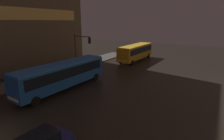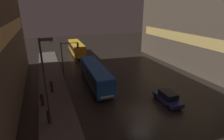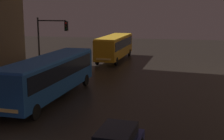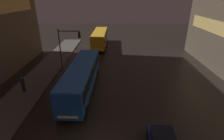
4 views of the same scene
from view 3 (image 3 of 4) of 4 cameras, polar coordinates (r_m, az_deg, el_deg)
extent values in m
cube|color=#194793|center=(23.86, -11.18, -1.01)|extent=(2.89, 11.90, 2.46)
cube|color=black|center=(23.76, -11.23, 0.13)|extent=(2.92, 10.96, 1.10)
cube|color=blue|center=(23.62, -11.30, 2.11)|extent=(2.84, 11.67, 0.16)
cube|color=#F4CC72|center=(19.12, -19.03, -7.02)|extent=(1.74, 0.16, 0.20)
cylinder|color=black|center=(19.82, -13.88, -7.45)|extent=(0.29, 1.01, 1.00)
cylinder|color=black|center=(20.99, -19.36, -6.72)|extent=(0.29, 1.01, 1.00)
cylinder|color=black|center=(27.74, -4.84, -1.85)|extent=(0.29, 1.01, 1.00)
cylinder|color=black|center=(28.59, -9.14, -1.57)|extent=(0.29, 1.01, 1.00)
cube|color=orange|center=(41.42, 0.49, 4.30)|extent=(2.81, 10.91, 2.49)
cube|color=black|center=(41.37, 0.49, 4.98)|extent=(2.85, 10.04, 1.10)
cube|color=yellow|center=(41.29, 0.49, 6.13)|extent=(2.75, 10.69, 0.16)
cube|color=#F4CC72|center=(36.32, -1.58, 1.99)|extent=(1.82, 0.14, 0.20)
cylinder|color=black|center=(37.45, 0.78, 1.57)|extent=(0.27, 1.00, 1.00)
cylinder|color=black|center=(38.07, -2.72, 1.71)|extent=(0.27, 1.00, 1.00)
cylinder|color=black|center=(45.23, 3.19, 3.20)|extent=(0.27, 1.00, 1.00)
cylinder|color=black|center=(45.75, 0.24, 3.31)|extent=(0.27, 1.00, 1.00)
cube|color=black|center=(14.04, 0.83, -12.08)|extent=(1.63, 2.39, 0.74)
cylinder|color=black|center=(15.82, -0.69, -12.67)|extent=(0.23, 0.65, 0.64)
cylinder|color=#2D2D2D|center=(31.21, -13.20, 3.92)|extent=(0.16, 0.16, 5.91)
cylinder|color=#2D2D2D|center=(30.39, -10.95, 8.85)|extent=(2.89, 0.12, 0.12)
cube|color=black|center=(29.85, -8.36, 7.94)|extent=(0.30, 0.24, 0.90)
sphere|color=red|center=(29.71, -8.48, 8.46)|extent=(0.18, 0.18, 0.18)
sphere|color=#3B2B07|center=(29.72, -8.46, 7.92)|extent=(0.18, 0.18, 0.18)
sphere|color=black|center=(29.74, -8.44, 7.38)|extent=(0.18, 0.18, 0.18)
camera|label=1|loc=(9.46, 49.95, 14.04)|focal=28.00mm
camera|label=2|loc=(17.47, -90.38, 16.57)|focal=28.00mm
camera|label=4|loc=(8.04, -50.85, 33.53)|focal=28.00mm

